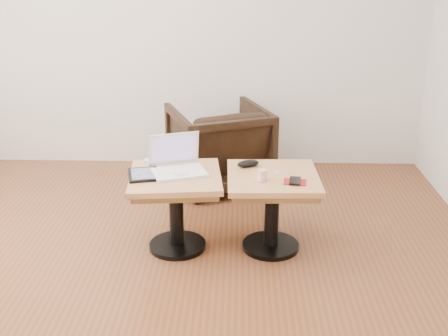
{
  "coord_description": "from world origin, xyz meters",
  "views": [
    {
      "loc": [
        0.56,
        -2.87,
        1.9
      ],
      "look_at": [
        0.46,
        0.54,
        0.59
      ],
      "focal_mm": 45.0,
      "sensor_mm": 36.0,
      "label": 1
    }
  ],
  "objects_px": {
    "side_table_left": "(176,193)",
    "side_table_right": "(272,194)",
    "striped_cup": "(262,175)",
    "armchair": "(219,147)",
    "laptop": "(177,165)"
  },
  "relations": [
    {
      "from": "side_table_left",
      "to": "striped_cup",
      "type": "distance_m",
      "value": 0.6
    },
    {
      "from": "side_table_left",
      "to": "side_table_right",
      "type": "bearing_deg",
      "value": -4.86
    },
    {
      "from": "side_table_left",
      "to": "armchair",
      "type": "xyz_separation_m",
      "value": [
        0.24,
        1.13,
        -0.05
      ]
    },
    {
      "from": "side_table_right",
      "to": "striped_cup",
      "type": "distance_m",
      "value": 0.22
    },
    {
      "from": "side_table_right",
      "to": "striped_cup",
      "type": "xyz_separation_m",
      "value": [
        -0.08,
        -0.11,
        0.17
      ]
    },
    {
      "from": "side_table_left",
      "to": "side_table_right",
      "type": "xyz_separation_m",
      "value": [
        0.64,
        0.01,
        0.0
      ]
    },
    {
      "from": "striped_cup",
      "to": "side_table_right",
      "type": "bearing_deg",
      "value": 54.84
    },
    {
      "from": "side_table_left",
      "to": "armchair",
      "type": "relative_size",
      "value": 0.84
    },
    {
      "from": "laptop",
      "to": "armchair",
      "type": "distance_m",
      "value": 1.12
    },
    {
      "from": "side_table_left",
      "to": "laptop",
      "type": "distance_m",
      "value": 0.19
    },
    {
      "from": "side_table_right",
      "to": "striped_cup",
      "type": "relative_size",
      "value": 7.71
    },
    {
      "from": "striped_cup",
      "to": "side_table_left",
      "type": "bearing_deg",
      "value": 170.29
    },
    {
      "from": "side_table_left",
      "to": "striped_cup",
      "type": "relative_size",
      "value": 8.24
    },
    {
      "from": "side_table_left",
      "to": "striped_cup",
      "type": "bearing_deg",
      "value": -15.73
    },
    {
      "from": "striped_cup",
      "to": "armchair",
      "type": "xyz_separation_m",
      "value": [
        -0.32,
        1.22,
        -0.23
      ]
    }
  ]
}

